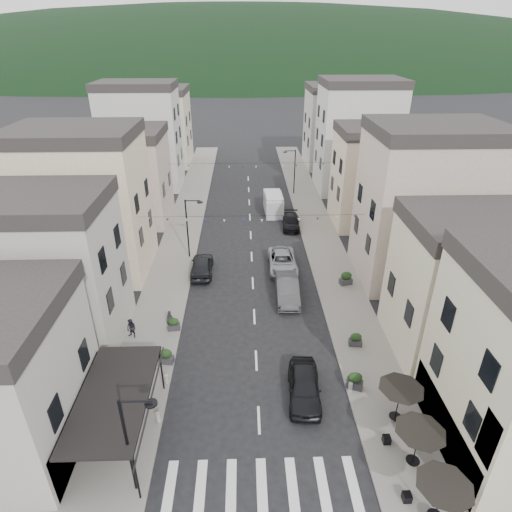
% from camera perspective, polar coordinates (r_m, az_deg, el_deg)
% --- Properties ---
extents(sidewalk_left, '(4.00, 76.00, 0.12)m').
position_cam_1_polar(sidewalk_left, '(48.01, -9.74, 3.23)').
color(sidewalk_left, slate).
rests_on(sidewalk_left, ground).
extents(sidewalk_right, '(4.00, 76.00, 0.12)m').
position_cam_1_polar(sidewalk_right, '(48.22, 8.23, 3.47)').
color(sidewalk_right, slate).
rests_on(sidewalk_right, ground).
extents(hill_backdrop, '(640.00, 360.00, 70.00)m').
position_cam_1_polar(hill_backdrop, '(311.86, -1.73, 24.28)').
color(hill_backdrop, black).
rests_on(hill_backdrop, ground).
extents(boutique_awning, '(3.77, 7.50, 3.28)m').
position_cam_1_polar(boutique_awning, '(24.18, -17.79, -17.40)').
color(boutique_awning, black).
rests_on(boutique_awning, ground).
extents(buildings_row_left, '(10.20, 54.16, 14.00)m').
position_cam_1_polar(buildings_row_left, '(52.70, -17.21, 11.67)').
color(buildings_row_left, '#AAA59C').
rests_on(buildings_row_left, ground).
extents(buildings_row_right, '(10.20, 54.16, 14.50)m').
position_cam_1_polar(buildings_row_right, '(51.95, 15.69, 11.88)').
color(buildings_row_right, beige).
rests_on(buildings_row_right, ground).
extents(cafe_terrace, '(2.50, 8.10, 2.53)m').
position_cam_1_polar(cafe_terrace, '(23.90, 20.95, -21.41)').
color(cafe_terrace, black).
rests_on(cafe_terrace, ground).
extents(streetlamp_left_near, '(1.70, 0.56, 6.00)m').
position_cam_1_polar(streetlamp_left_near, '(21.46, -16.17, -22.18)').
color(streetlamp_left_near, black).
rests_on(streetlamp_left_near, ground).
extents(streetlamp_left_far, '(1.70, 0.56, 6.00)m').
position_cam_1_polar(streetlamp_left_far, '(40.88, -8.82, 4.40)').
color(streetlamp_left_far, black).
rests_on(streetlamp_left_far, ground).
extents(streetlamp_right_far, '(1.70, 0.56, 6.00)m').
position_cam_1_polar(streetlamp_right_far, '(57.89, 4.91, 11.69)').
color(streetlamp_right_far, black).
rests_on(streetlamp_right_far, ground).
extents(bollards, '(11.66, 10.26, 0.60)m').
position_cam_1_polar(bollards, '(25.61, 0.43, -21.25)').
color(bollards, gray).
rests_on(bollards, ground).
extents(bunting_near, '(19.00, 0.28, 0.62)m').
position_cam_1_polar(bunting_near, '(36.12, -0.50, 4.88)').
color(bunting_near, black).
rests_on(bunting_near, ground).
extents(bunting_far, '(19.00, 0.28, 0.62)m').
position_cam_1_polar(bunting_far, '(51.22, -0.90, 11.90)').
color(bunting_far, black).
rests_on(bunting_far, ground).
extents(parked_car_a, '(2.25, 4.87, 1.62)m').
position_cam_1_polar(parked_car_a, '(27.06, 6.46, -16.88)').
color(parked_car_a, black).
rests_on(parked_car_a, ground).
extents(parked_car_b, '(1.90, 5.19, 1.70)m').
position_cam_1_polar(parked_car_b, '(35.47, 4.20, -4.44)').
color(parked_car_b, '#373739').
rests_on(parked_car_b, ground).
extents(parked_car_c, '(2.60, 5.58, 1.54)m').
position_cam_1_polar(parked_car_c, '(39.74, 3.52, -0.73)').
color(parked_car_c, gray).
rests_on(parked_car_c, ground).
extents(parked_car_d, '(2.20, 4.69, 1.32)m').
position_cam_1_polar(parked_car_d, '(48.43, 4.71, 4.56)').
color(parked_car_d, black).
rests_on(parked_car_d, ground).
extents(parked_car_e, '(2.00, 4.85, 1.64)m').
position_cam_1_polar(parked_car_e, '(39.21, -7.23, -1.26)').
color(parked_car_e, black).
rests_on(parked_car_e, ground).
extents(delivery_van, '(2.18, 5.24, 2.49)m').
position_cam_1_polar(delivery_van, '(52.21, 2.33, 7.06)').
color(delivery_van, '#B9B9BB').
rests_on(delivery_van, ground).
extents(pedestrian_a, '(0.64, 0.50, 1.56)m').
position_cam_1_polar(pedestrian_a, '(32.38, -11.39, -8.42)').
color(pedestrian_a, black).
rests_on(pedestrian_a, sidewalk_left).
extents(pedestrian_b, '(0.91, 0.83, 1.53)m').
position_cam_1_polar(pedestrian_b, '(32.28, -16.27, -9.26)').
color(pedestrian_b, black).
rests_on(pedestrian_b, sidewalk_left).
extents(planter_la, '(1.02, 0.67, 1.07)m').
position_cam_1_polar(planter_la, '(29.72, -11.91, -12.95)').
color(planter_la, '#2F3032').
rests_on(planter_la, sidewalk_left).
extents(planter_lb, '(0.95, 0.59, 1.01)m').
position_cam_1_polar(planter_lb, '(32.48, -10.93, -8.89)').
color(planter_lb, '#2E2F31').
rests_on(planter_lb, sidewalk_left).
extents(planter_ra, '(1.15, 0.90, 1.14)m').
position_cam_1_polar(planter_ra, '(28.10, 13.03, -15.87)').
color(planter_ra, '#2A2A2D').
rests_on(planter_ra, sidewalk_right).
extents(planter_rb, '(0.97, 0.61, 1.02)m').
position_cam_1_polar(planter_rb, '(31.27, 13.13, -10.78)').
color(planter_rb, '#2E2E31').
rests_on(planter_rb, sidewalk_right).
extents(planter_rc, '(1.17, 0.82, 1.19)m').
position_cam_1_polar(planter_rc, '(38.00, 11.92, -2.91)').
color(planter_rc, '#323335').
rests_on(planter_rc, sidewalk_right).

